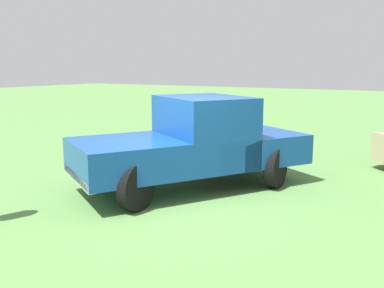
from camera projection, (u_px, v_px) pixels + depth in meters
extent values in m
plane|color=#5B8C47|center=(181.00, 200.00, 7.88)|extent=(80.00, 80.00, 0.00)
cylinder|color=black|center=(136.00, 187.00, 7.25)|extent=(0.84, 0.22, 0.84)
cylinder|color=black|center=(108.00, 167.00, 8.64)|extent=(0.84, 0.22, 0.84)
cylinder|color=black|center=(276.00, 167.00, 8.64)|extent=(0.84, 0.22, 0.84)
cylinder|color=black|center=(232.00, 153.00, 10.02)|extent=(0.84, 0.22, 0.84)
cube|color=#144799|center=(125.00, 158.00, 7.93)|extent=(2.58, 2.59, 0.64)
cube|color=#144799|center=(204.00, 131.00, 8.64)|extent=(2.26, 2.39, 1.40)
cube|color=slate|center=(204.00, 110.00, 8.56)|extent=(1.99, 2.15, 0.48)
cube|color=#144799|center=(242.00, 147.00, 9.14)|extent=(2.90, 2.78, 0.60)
cube|color=silver|center=(79.00, 177.00, 7.57)|extent=(1.04, 1.61, 0.16)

